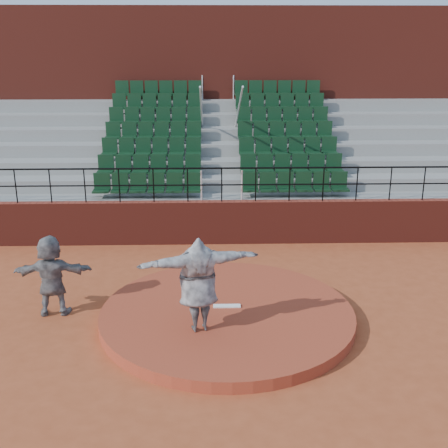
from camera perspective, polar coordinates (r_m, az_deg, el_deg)
The scene contains 9 objects.
ground at distance 12.44m, azimuth 0.31°, elevation -9.73°, with size 90.00×90.00×0.00m, color #A04524.
pitchers_mound at distance 12.38m, azimuth 0.32°, elevation -9.21°, with size 5.50×5.50×0.25m, color #9C3A23.
pitching_rubber at distance 12.45m, azimuth 0.29°, elevation -8.33°, with size 0.60×0.15×0.03m, color white.
boundary_wall at distance 16.81m, azimuth -0.23°, elevation 0.19°, with size 24.00×0.30×1.30m, color maroon.
wall_railing at distance 16.44m, azimuth -0.24°, elevation 4.77°, with size 24.04×0.05×1.03m.
seating_deck at distance 20.13m, azimuth -0.47°, elevation 5.50°, with size 24.00×5.97×4.63m.
press_box_facade at distance 23.72m, azimuth -0.67°, elevation 12.55°, with size 24.00×3.00×7.10m, color maroon.
pitcher at distance 11.15m, azimuth -2.63°, elevation -6.13°, with size 2.41×0.66×1.96m, color black.
fielder at distance 12.90m, azimuth -17.11°, elevation -5.02°, with size 1.70×0.54×1.84m, color black.
Camera 1 is at (-0.36, -11.01, 5.77)m, focal length 45.00 mm.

